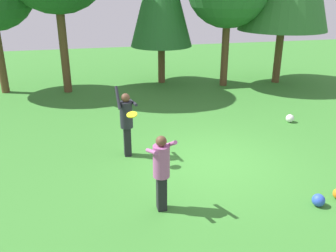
{
  "coord_description": "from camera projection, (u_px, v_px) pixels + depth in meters",
  "views": [
    {
      "loc": [
        -3.14,
        -7.95,
        4.36
      ],
      "look_at": [
        -1.19,
        0.29,
        1.05
      ],
      "focal_mm": 38.3,
      "sensor_mm": 36.0,
      "label": 1
    }
  ],
  "objects": [
    {
      "name": "ball_white",
      "position": [
        290.0,
        118.0,
        12.27
      ],
      "size": [
        0.28,
        0.28,
        0.28
      ],
      "primitive_type": "sphere",
      "color": "white",
      "rests_on": "ground_plane"
    },
    {
      "name": "person_thrower",
      "position": [
        126.0,
        119.0,
        9.53
      ],
      "size": [
        0.54,
        0.62,
        1.96
      ],
      "rotation": [
        0.0,
        0.0,
        -1.45
      ],
      "color": "black",
      "rests_on": "ground_plane"
    },
    {
      "name": "person_catcher",
      "position": [
        161.0,
        167.0,
        7.17
      ],
      "size": [
        0.55,
        0.61,
        1.66
      ],
      "rotation": [
        0.0,
        0.0,
        1.7
      ],
      "color": "black",
      "rests_on": "ground_plane"
    },
    {
      "name": "ball_blue",
      "position": [
        318.0,
        200.0,
        7.58
      ],
      "size": [
        0.27,
        0.27,
        0.27
      ],
      "primitive_type": "sphere",
      "color": "blue",
      "rests_on": "ground_plane"
    },
    {
      "name": "frisbee",
      "position": [
        132.0,
        115.0,
        8.89
      ],
      "size": [
        0.37,
        0.37,
        0.09
      ],
      "color": "yellow"
    },
    {
      "name": "ground_plane",
      "position": [
        214.0,
        163.0,
        9.47
      ],
      "size": [
        40.0,
        40.0,
        0.0
      ],
      "primitive_type": "plane",
      "color": "#387A2D"
    }
  ]
}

